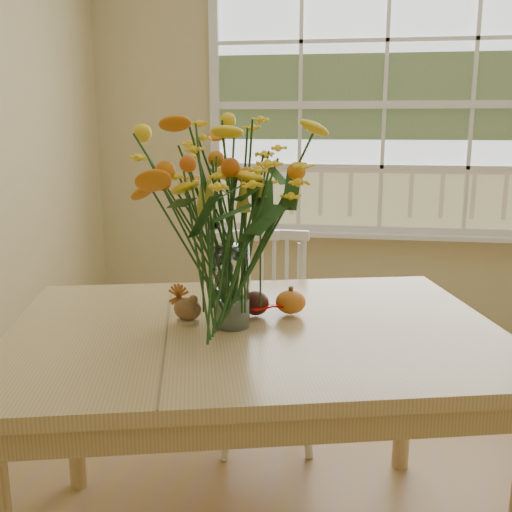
# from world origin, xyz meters

# --- Properties ---
(wall_back) EXTENTS (4.00, 0.02, 2.70)m
(wall_back) POSITION_xyz_m (0.00, 2.25, 1.35)
(wall_back) COLOR #D4C187
(wall_back) RESTS_ON floor
(window) EXTENTS (2.42, 0.12, 1.74)m
(window) POSITION_xyz_m (0.00, 2.21, 1.53)
(window) COLOR silver
(window) RESTS_ON wall_back
(dining_table) EXTENTS (1.75, 1.44, 0.81)m
(dining_table) POSITION_xyz_m (-0.48, -0.12, 0.72)
(dining_table) COLOR tan
(dining_table) RESTS_ON floor
(windsor_chair) EXTENTS (0.51, 0.50, 0.93)m
(windsor_chair) POSITION_xyz_m (-0.58, 0.70, 0.52)
(windsor_chair) COLOR white
(windsor_chair) RESTS_ON floor
(flower_vase) EXTENTS (0.53, 0.53, 0.63)m
(flower_vase) POSITION_xyz_m (-0.56, -0.13, 1.20)
(flower_vase) COLOR white
(flower_vase) RESTS_ON dining_table
(pumpkin) EXTENTS (0.10, 0.10, 0.08)m
(pumpkin) POSITION_xyz_m (-0.38, 0.01, 0.85)
(pumpkin) COLOR orange
(pumpkin) RESTS_ON dining_table
(turkey_figurine) EXTENTS (0.10, 0.08, 0.11)m
(turkey_figurine) POSITION_xyz_m (-0.70, -0.12, 0.86)
(turkey_figurine) COLOR #CCB78C
(turkey_figurine) RESTS_ON dining_table
(dark_gourd) EXTENTS (0.13, 0.09, 0.08)m
(dark_gourd) POSITION_xyz_m (-0.50, -0.02, 0.85)
(dark_gourd) COLOR #38160F
(dark_gourd) RESTS_ON dining_table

